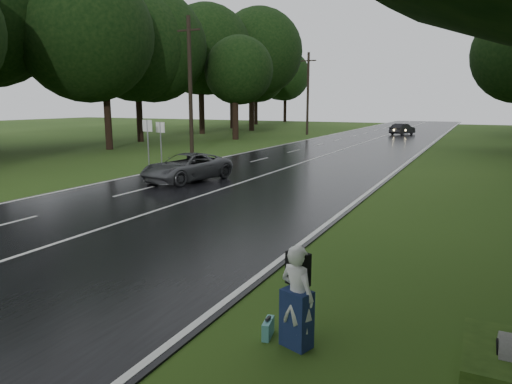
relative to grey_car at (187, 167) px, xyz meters
The scene contains 14 objects.
ground 11.50m from the grey_car, 77.05° to the right, with size 160.00×160.00×0.00m, color #2C4815.
road 9.20m from the grey_car, 73.72° to the left, with size 12.00×140.00×0.04m, color black.
lane_center 9.20m from the grey_car, 73.72° to the left, with size 0.12×140.00×0.01m, color silver.
grey_car is the anchor object (origin of this frame).
far_car 37.45m from the grey_car, 83.73° to the left, with size 1.34×3.83×1.26m, color black.
hitchhiker 15.49m from the grey_car, 49.25° to the right, with size 0.69×0.66×1.62m.
suitcase 15.13m from the grey_car, 50.57° to the right, with size 0.12×0.40×0.28m, color teal.
utility_pole_mid 10.99m from the grey_car, 122.72° to the left, with size 1.80×0.28×9.39m, color black, non-canonical shape.
utility_pole_far 33.47m from the grey_car, 100.20° to the left, with size 1.80×0.28×9.23m, color black, non-canonical shape.
road_sign_a 5.52m from the grey_car, 147.72° to the left, with size 0.65×0.10×2.72m, color white, non-canonical shape.
road_sign_b 6.21m from the grey_car, 138.54° to the left, with size 0.61×0.10×2.55m, color white, non-canonical shape.
tree_left_d 17.33m from the grey_car, 145.21° to the left, with size 9.43×9.43×14.73m, color black, non-canonical shape.
tree_left_e 25.20m from the grey_car, 113.43° to the left, with size 8.15×8.15×12.74m, color black, non-canonical shape.
tree_left_f 40.00m from the grey_car, 112.31° to the left, with size 11.33×11.33×17.70m, color black, non-canonical shape.
Camera 1 is at (9.85, -6.66, 3.69)m, focal length 32.28 mm.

